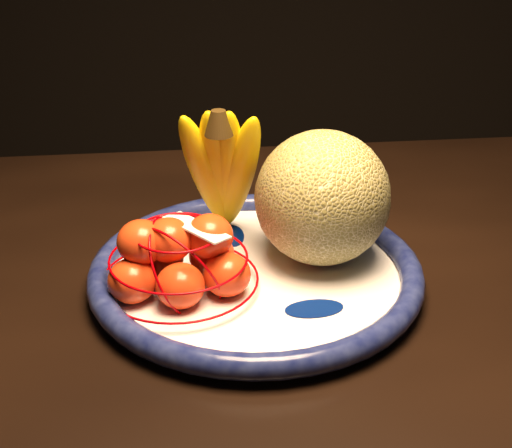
{
  "coord_description": "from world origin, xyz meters",
  "views": [
    {
      "loc": [
        -0.04,
        -0.69,
        1.2
      ],
      "look_at": [
        -0.05,
        0.0,
        0.85
      ],
      "focal_mm": 50.0,
      "sensor_mm": 36.0,
      "label": 1
    }
  ],
  "objects_px": {
    "fruit_bowl": "(256,273)",
    "banana_bunch": "(223,166)",
    "dining_table": "(385,354)",
    "cantaloupe": "(322,198)",
    "mandarin_bag": "(179,260)"
  },
  "relations": [
    {
      "from": "dining_table",
      "to": "banana_bunch",
      "type": "relative_size",
      "value": 9.0
    },
    {
      "from": "banana_bunch",
      "to": "dining_table",
      "type": "bearing_deg",
      "value": -26.73
    },
    {
      "from": "cantaloupe",
      "to": "mandarin_bag",
      "type": "xyz_separation_m",
      "value": [
        -0.15,
        -0.07,
        -0.04
      ]
    },
    {
      "from": "cantaloupe",
      "to": "mandarin_bag",
      "type": "distance_m",
      "value": 0.17
    },
    {
      "from": "fruit_bowl",
      "to": "dining_table",
      "type": "bearing_deg",
      "value": -6.33
    },
    {
      "from": "dining_table",
      "to": "banana_bunch",
      "type": "distance_m",
      "value": 0.29
    },
    {
      "from": "fruit_bowl",
      "to": "banana_bunch",
      "type": "bearing_deg",
      "value": 115.61
    },
    {
      "from": "fruit_bowl",
      "to": "mandarin_bag",
      "type": "xyz_separation_m",
      "value": [
        -0.08,
        -0.03,
        0.03
      ]
    },
    {
      "from": "dining_table",
      "to": "fruit_bowl",
      "type": "bearing_deg",
      "value": 165.99
    },
    {
      "from": "cantaloupe",
      "to": "banana_bunch",
      "type": "relative_size",
      "value": 0.82
    },
    {
      "from": "dining_table",
      "to": "cantaloupe",
      "type": "distance_m",
      "value": 0.2
    },
    {
      "from": "dining_table",
      "to": "fruit_bowl",
      "type": "relative_size",
      "value": 4.51
    },
    {
      "from": "dining_table",
      "to": "cantaloupe",
      "type": "xyz_separation_m",
      "value": [
        -0.08,
        0.05,
        0.17
      ]
    },
    {
      "from": "banana_bunch",
      "to": "mandarin_bag",
      "type": "bearing_deg",
      "value": -106.99
    },
    {
      "from": "fruit_bowl",
      "to": "mandarin_bag",
      "type": "distance_m",
      "value": 0.09
    }
  ]
}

